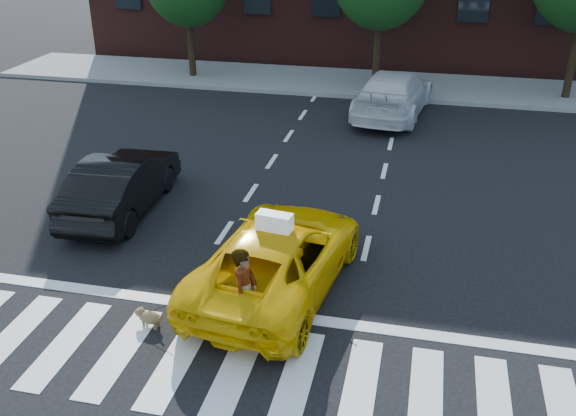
{
  "coord_description": "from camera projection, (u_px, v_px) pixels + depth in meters",
  "views": [
    {
      "loc": [
        2.6,
        -7.69,
        6.84
      ],
      "look_at": [
        0.02,
        3.76,
        1.1
      ],
      "focal_mm": 40.0,
      "sensor_mm": 36.0,
      "label": 1
    }
  ],
  "objects": [
    {
      "name": "sidewalk_far",
      "position": [
        364.0,
        83.0,
        25.56
      ],
      "size": [
        30.0,
        4.0,
        0.15
      ],
      "primitive_type": "cube",
      "color": "slate",
      "rests_on": "ground"
    },
    {
      "name": "taxi_sign",
      "position": [
        274.0,
        222.0,
        11.58
      ],
      "size": [
        0.68,
        0.36,
        0.32
      ],
      "primitive_type": "cube",
      "rotation": [
        0.0,
        0.0,
        3.01
      ],
      "color": "white",
      "rests_on": "taxi"
    },
    {
      "name": "woman",
      "position": [
        245.0,
        293.0,
        10.74
      ],
      "size": [
        0.45,
        0.64,
        1.67
      ],
      "primitive_type": "imported",
      "rotation": [
        0.0,
        0.0,
        1.49
      ],
      "color": "#999999",
      "rests_on": "ground"
    },
    {
      "name": "dog",
      "position": [
        148.0,
        317.0,
        11.23
      ],
      "size": [
        0.58,
        0.29,
        0.33
      ],
      "rotation": [
        0.0,
        0.0,
        -0.18
      ],
      "color": "#8F6A48",
      "rests_on": "ground"
    },
    {
      "name": "black_sedan",
      "position": [
        122.0,
        183.0,
        15.18
      ],
      "size": [
        1.68,
        4.31,
        1.4
      ],
      "primitive_type": "imported",
      "rotation": [
        0.0,
        0.0,
        3.19
      ],
      "color": "black",
      "rests_on": "ground"
    },
    {
      "name": "taxi",
      "position": [
        277.0,
        257.0,
        12.13
      ],
      "size": [
        2.91,
        5.19,
        1.37
      ],
      "primitive_type": "imported",
      "rotation": [
        0.0,
        0.0,
        3.01
      ],
      "color": "#F0B605",
      "rests_on": "ground"
    },
    {
      "name": "stop_line",
      "position": [
        261.0,
        313.0,
        11.66
      ],
      "size": [
        12.0,
        0.3,
        0.01
      ],
      "primitive_type": "cube",
      "color": "silver",
      "rests_on": "ground"
    },
    {
      "name": "white_suv",
      "position": [
        393.0,
        93.0,
        21.84
      ],
      "size": [
        2.77,
        5.44,
        1.51
      ],
      "primitive_type": "imported",
      "rotation": [
        0.0,
        0.0,
        3.01
      ],
      "color": "silver",
      "rests_on": "ground"
    },
    {
      "name": "ground",
      "position": [
        235.0,
        370.0,
        10.26
      ],
      "size": [
        120.0,
        120.0,
        0.0
      ],
      "primitive_type": "plane",
      "color": "black",
      "rests_on": "ground"
    },
    {
      "name": "crosswalk",
      "position": [
        235.0,
        370.0,
        10.26
      ],
      "size": [
        13.0,
        2.4,
        0.01
      ],
      "primitive_type": "cube",
      "color": "silver",
      "rests_on": "ground"
    }
  ]
}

